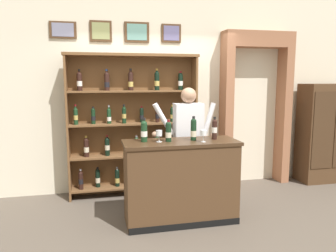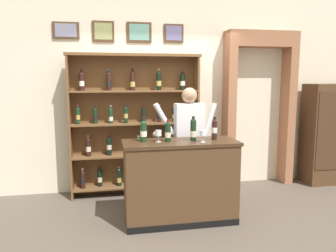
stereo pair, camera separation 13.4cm
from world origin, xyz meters
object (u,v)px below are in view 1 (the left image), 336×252
Objects in this scene: tasting_counter at (181,181)px; tasting_bottle_rosso at (144,131)px; shopkeeper at (188,133)px; tasting_bottle_brunello at (214,128)px; wine_glass_left at (203,133)px; wine_glass_right at (159,134)px; wine_shelf at (133,123)px; tasting_bottle_bianco at (194,129)px; tasting_bottle_vin_santo at (168,131)px; side_cabinet at (325,133)px.

tasting_bottle_rosso is (-0.45, 0.05, 0.65)m from tasting_counter.
shopkeeper is 0.54m from tasting_bottle_brunello.
tasting_bottle_rosso is 0.72m from wine_glass_left.
tasting_bottle_rosso is at bearing -146.81° from shopkeeper.
shopkeeper is 0.72m from wine_glass_right.
wine_shelf is 1.37m from tasting_counter.
tasting_bottle_brunello is 1.99× the size of wine_glass_right.
tasting_bottle_bianco is at bearing 1.78° from wine_glass_right.
tasting_bottle_brunello reaches higher than wine_glass_right.
wine_glass_left is (0.08, -0.14, -0.03)m from tasting_bottle_bianco.
tasting_bottle_rosso reaches higher than wine_glass_right.
wine_glass_left is (0.70, -0.18, -0.03)m from tasting_bottle_rosso.
tasting_bottle_brunello is 0.24m from wine_glass_left.
wine_shelf is 14.99× the size of wine_glass_right.
tasting_bottle_bianco is at bearing 1.99° from tasting_bottle_vin_santo.
shopkeeper reaches higher than tasting_bottle_rosso.
wine_shelf is 1.43m from tasting_bottle_brunello.
wine_shelf is 7.54× the size of tasting_bottle_brunello.
tasting_bottle_rosso is 1.09× the size of tasting_bottle_vin_santo.
side_cabinet is at bearing 19.18° from tasting_bottle_vin_santo.
side_cabinet is (3.34, -0.07, -0.27)m from wine_shelf.
tasting_counter is 9.87× the size of wine_glass_right.
tasting_bottle_rosso is 0.97× the size of tasting_bottle_bianco.
tasting_bottle_vin_santo is at bearing 178.12° from tasting_counter.
shopkeeper is (0.24, 0.50, 0.52)m from tasting_counter.
wine_glass_right is at bearing 166.65° from wine_glass_left.
wine_shelf reaches higher than tasting_bottle_brunello.
wine_glass_right is at bearing -178.34° from tasting_bottle_brunello.
shopkeeper is at bearing 91.00° from wine_glass_left.
side_cabinet is at bearing -1.22° from wine_shelf.
shopkeeper is 5.72× the size of tasting_bottle_rosso.
side_cabinet reaches higher than tasting_bottle_bianco.
side_cabinet reaches higher than tasting_counter.
tasting_bottle_brunello is at bearing -51.00° from wine_shelf.
wine_shelf reaches higher than shopkeeper.
tasting_bottle_rosso is 0.30m from tasting_bottle_vin_santo.
tasting_bottle_brunello is (-2.44, -1.04, 0.32)m from side_cabinet.
tasting_bottle_brunello is (0.90, -1.11, 0.05)m from wine_shelf.
side_cabinet is 3.50m from tasting_bottle_rosso.
tasting_bottle_bianco is 0.28m from tasting_bottle_brunello.
tasting_bottle_bianco is at bearing 5.68° from tasting_counter.
tasting_bottle_brunello is at bearing 1.46° from tasting_bottle_bianco.
wine_glass_right reaches higher than tasting_counter.
wine_glass_left is at bearing -14.09° from tasting_bottle_rosso.
wine_glass_left reaches higher than wine_glass_right.
wine_glass_right is at bearing -80.86° from wine_shelf.
tasting_bottle_rosso is at bearing 163.71° from wine_glass_right.
tasting_bottle_bianco reaches higher than tasting_bottle_vin_santo.
side_cabinet reaches higher than wine_glass_left.
wine_glass_right is at bearing -178.81° from tasting_bottle_vin_santo.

